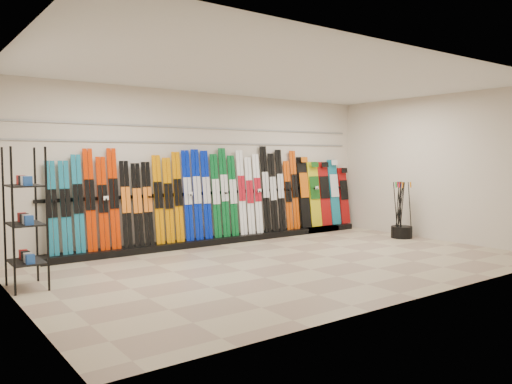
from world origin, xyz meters
TOP-DOWN VIEW (x-y plane):
  - floor at (0.00, 0.00)m, footprint 8.00×8.00m
  - back_wall at (0.00, 2.50)m, footprint 8.00×0.00m
  - left_wall at (-4.00, 0.00)m, footprint 0.00×5.00m
  - right_wall at (4.00, 0.00)m, footprint 0.00×5.00m
  - ceiling at (0.00, 0.00)m, footprint 8.00×8.00m
  - ski_rack_base at (0.22, 2.28)m, footprint 8.00×0.40m
  - skis at (-0.42, 2.32)m, footprint 5.37×0.22m
  - snowboards at (3.06, 2.36)m, footprint 1.55×0.25m
  - accessory_rack at (-3.75, 0.84)m, footprint 0.40×0.60m
  - pole_bin at (3.60, 0.52)m, footprint 0.44×0.44m
  - ski_poles at (3.55, 0.54)m, footprint 0.31×0.33m
  - slatwall_rail_0 at (0.00, 2.48)m, footprint 7.60×0.02m
  - slatwall_rail_1 at (0.00, 2.48)m, footprint 7.60×0.02m

SIDE VIEW (x-z plane):
  - floor at x=0.00m, z-range 0.00..0.00m
  - ski_rack_base at x=0.22m, z-range 0.00..0.12m
  - pole_bin at x=3.60m, z-range 0.00..0.25m
  - ski_poles at x=3.55m, z-range 0.02..1.20m
  - snowboards at x=3.06m, z-range 0.06..1.67m
  - accessory_rack at x=-3.75m, z-range 0.00..1.85m
  - skis at x=-0.42m, z-range 0.03..1.87m
  - back_wall at x=0.00m, z-range -2.50..5.50m
  - left_wall at x=-4.00m, z-range -1.00..4.00m
  - right_wall at x=4.00m, z-range -1.00..4.00m
  - slatwall_rail_0 at x=0.00m, z-range 1.98..2.02m
  - slatwall_rail_1 at x=0.00m, z-range 2.28..2.31m
  - ceiling at x=0.00m, z-range 3.00..3.00m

